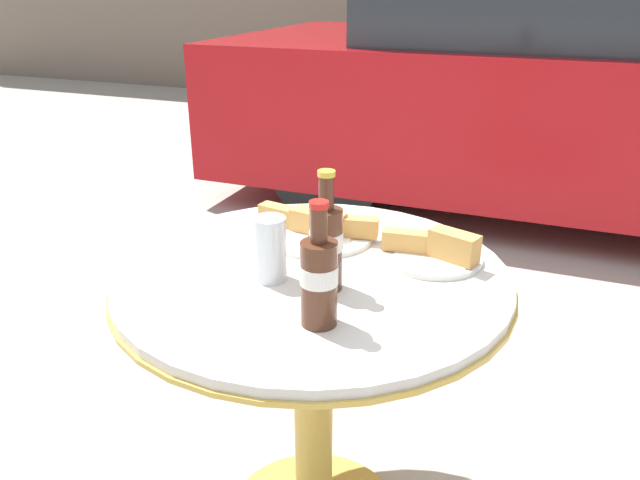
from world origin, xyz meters
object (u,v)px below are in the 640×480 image
object	(u,v)px
drinking_glass	(270,252)
lunch_plate_near	(434,251)
cola_bottle_right	(326,244)
lunch_plate_far	(318,229)
cola_bottle_left	(319,278)
parked_car	(590,86)
bistro_table	(313,339)

from	to	relation	value
drinking_glass	lunch_plate_near	world-z (taller)	drinking_glass
cola_bottle_right	lunch_plate_far	world-z (taller)	cola_bottle_right
cola_bottle_left	parked_car	bearing A→B (deg)	81.43
cola_bottle_left	lunch_plate_far	world-z (taller)	cola_bottle_left
cola_bottle_right	lunch_plate_far	distance (m)	0.26
lunch_plate_far	parked_car	distance (m)	2.66
bistro_table	lunch_plate_near	xyz separation A→B (m)	(0.22, 0.13, 0.19)
cola_bottle_right	lunch_plate_far	bearing A→B (deg)	115.37
cola_bottle_right	parked_car	xyz separation A→B (m)	(0.48, 2.82, -0.11)
cola_bottle_right	drinking_glass	bearing A→B (deg)	-177.77
bistro_table	parked_car	bearing A→B (deg)	79.06
cola_bottle_left	lunch_plate_far	bearing A→B (deg)	112.07
cola_bottle_left	cola_bottle_right	distance (m)	0.13
bistro_table	parked_car	world-z (taller)	parked_car
cola_bottle_left	lunch_plate_near	xyz separation A→B (m)	(0.13, 0.32, -0.07)
drinking_glass	bistro_table	bearing A→B (deg)	48.16
cola_bottle_right	parked_car	world-z (taller)	parked_car
cola_bottle_right	drinking_glass	distance (m)	0.12
drinking_glass	parked_car	size ratio (longest dim) A/B	0.03
cola_bottle_right	lunch_plate_far	size ratio (longest dim) A/B	0.79
cola_bottle_right	parked_car	distance (m)	2.87
drinking_glass	cola_bottle_right	bearing A→B (deg)	2.23
cola_bottle_left	lunch_plate_far	size ratio (longest dim) A/B	0.76
lunch_plate_near	parked_car	size ratio (longest dim) A/B	0.05
bistro_table	lunch_plate_far	world-z (taller)	lunch_plate_far
bistro_table	lunch_plate_near	distance (m)	0.32
parked_car	lunch_plate_near	bearing A→B (deg)	-96.86
cola_bottle_left	parked_car	size ratio (longest dim) A/B	0.05
bistro_table	lunch_plate_near	size ratio (longest dim) A/B	3.81
cola_bottle_left	lunch_plate_near	size ratio (longest dim) A/B	1.04
bistro_table	drinking_glass	world-z (taller)	drinking_glass
bistro_table	lunch_plate_far	distance (m)	0.25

